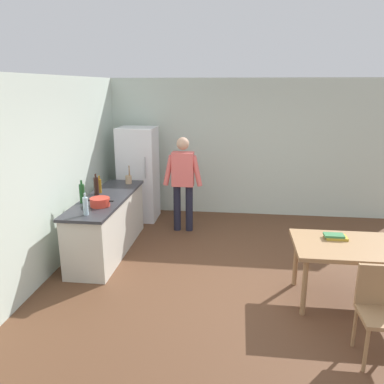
# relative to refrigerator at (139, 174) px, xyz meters

# --- Properties ---
(ground_plane) EXTENTS (14.00, 14.00, 0.00)m
(ground_plane) POSITION_rel_refrigerator_xyz_m (1.90, -2.40, -0.90)
(ground_plane) COLOR brown
(wall_back) EXTENTS (6.40, 0.12, 2.70)m
(wall_back) POSITION_rel_refrigerator_xyz_m (1.90, 0.60, 0.45)
(wall_back) COLOR silver
(wall_back) RESTS_ON ground_plane
(wall_left) EXTENTS (0.12, 5.60, 2.70)m
(wall_left) POSITION_rel_refrigerator_xyz_m (-0.70, -2.20, 0.45)
(wall_left) COLOR silver
(wall_left) RESTS_ON ground_plane
(kitchen_counter) EXTENTS (0.64, 2.20, 0.90)m
(kitchen_counter) POSITION_rel_refrigerator_xyz_m (-0.10, -1.60, -0.45)
(kitchen_counter) COLOR beige
(kitchen_counter) RESTS_ON ground_plane
(refrigerator) EXTENTS (0.70, 0.67, 1.80)m
(refrigerator) POSITION_rel_refrigerator_xyz_m (0.00, 0.00, 0.00)
(refrigerator) COLOR white
(refrigerator) RESTS_ON ground_plane
(person) EXTENTS (0.70, 0.22, 1.70)m
(person) POSITION_rel_refrigerator_xyz_m (0.95, -0.55, 0.08)
(person) COLOR #1E1E2D
(person) RESTS_ON ground_plane
(dining_table) EXTENTS (1.40, 0.90, 0.75)m
(dining_table) POSITION_rel_refrigerator_xyz_m (3.30, -2.70, -0.23)
(dining_table) COLOR #9E754C
(dining_table) RESTS_ON ground_plane
(chair) EXTENTS (0.42, 0.42, 0.91)m
(chair) POSITION_rel_refrigerator_xyz_m (3.30, -3.67, -0.37)
(chair) COLOR #9E754C
(chair) RESTS_ON ground_plane
(cooking_pot) EXTENTS (0.40, 0.28, 0.12)m
(cooking_pot) POSITION_rel_refrigerator_xyz_m (-0.03, -2.06, 0.06)
(cooking_pot) COLOR red
(cooking_pot) RESTS_ON kitchen_counter
(utensil_jar) EXTENTS (0.11, 0.11, 0.32)m
(utensil_jar) POSITION_rel_refrigerator_xyz_m (0.02, -0.75, 0.08)
(utensil_jar) COLOR tan
(utensil_jar) RESTS_ON kitchen_counter
(bottle_oil_amber) EXTENTS (0.06, 0.06, 0.28)m
(bottle_oil_amber) POSITION_rel_refrigerator_xyz_m (-0.27, -1.39, 0.12)
(bottle_oil_amber) COLOR #996619
(bottle_oil_amber) RESTS_ON kitchen_counter
(bottle_wine_dark) EXTENTS (0.08, 0.08, 0.34)m
(bottle_wine_dark) POSITION_rel_refrigerator_xyz_m (-0.28, -1.51, 0.15)
(bottle_wine_dark) COLOR black
(bottle_wine_dark) RESTS_ON kitchen_counter
(bottle_wine_green) EXTENTS (0.08, 0.08, 0.34)m
(bottle_wine_green) POSITION_rel_refrigerator_xyz_m (-0.33, -1.94, 0.15)
(bottle_wine_green) COLOR #1E5123
(bottle_wine_green) RESTS_ON kitchen_counter
(bottle_water_clear) EXTENTS (0.07, 0.07, 0.30)m
(bottle_water_clear) POSITION_rel_refrigerator_xyz_m (-0.07, -2.46, 0.13)
(bottle_water_clear) COLOR silver
(bottle_water_clear) RESTS_ON kitchen_counter
(book_stack) EXTENTS (0.28, 0.17, 0.06)m
(book_stack) POSITION_rel_refrigerator_xyz_m (3.12, -2.53, -0.12)
(book_stack) COLOR gold
(book_stack) RESTS_ON dining_table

